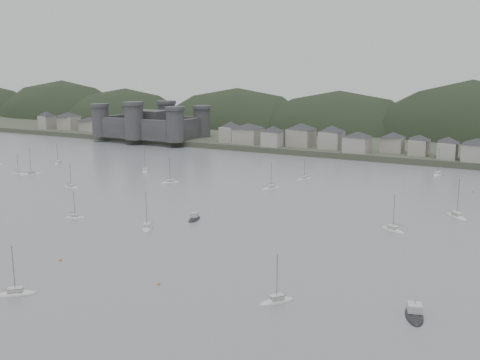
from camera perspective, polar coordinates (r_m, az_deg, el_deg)
The scene contains 10 objects.
ground at distance 131.93m, azimuth -16.10°, elevation -8.22°, with size 900.00×900.00×0.00m, color slate.
far_shore_land at distance 394.47m, azimuth 15.68°, elevation 4.90°, with size 900.00×250.00×3.00m, color #383D2D.
forested_ridge at distance 370.27m, azimuth 15.37°, elevation 2.52°, with size 851.55×103.94×102.57m.
castle at distance 340.59m, azimuth -9.26°, elevation 5.81°, with size 66.00×43.00×20.00m.
waterfront_town at distance 275.24m, azimuth 20.59°, elevation 3.45°, with size 451.48×28.46×12.92m.
sailboat_lead at distance 221.62m, azimuth 6.70°, elevation 0.11°, with size 5.75×6.57×9.14m.
moored_fleet at distance 185.25m, azimuth -4.46°, elevation -2.09°, with size 267.19×178.27×12.85m.
motor_launch_near at distance 105.55m, azimuth 17.67°, elevation -13.22°, with size 5.66×9.34×4.08m.
motor_launch_far at distance 162.02m, azimuth -4.77°, elevation -4.03°, with size 4.34×7.67×3.75m.
mooring_buoys at distance 150.26m, azimuth 0.47°, elevation -5.29°, with size 172.74×124.96×0.70m.
Camera 1 is at (89.27, -86.95, 43.30)m, focal length 41.01 mm.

